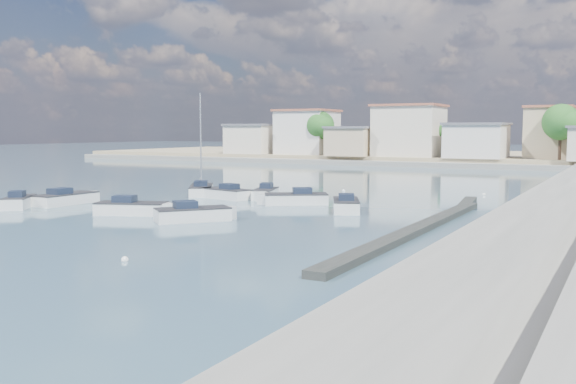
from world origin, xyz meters
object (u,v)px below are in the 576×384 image
object	(u,v)px
motorboat_f	(346,206)
motorboat_g	(265,194)
motorboat_c	(224,194)
sailboat	(201,190)
motorboat_a	(20,202)
motorboat_h	(135,209)
motorboat_d	(293,199)
motorboat_b	(197,215)
motorboat_e	(68,199)

from	to	relation	value
motorboat_f	motorboat_g	distance (m)	9.83
motorboat_c	sailboat	size ratio (longest dim) A/B	0.58
motorboat_a	motorboat_h	xyz separation A→B (m)	(10.12, 0.94, -0.00)
motorboat_d	motorboat_f	xyz separation A→B (m)	(5.14, -1.74, 0.00)
motorboat_a	motorboat_c	size ratio (longest dim) A/B	0.80
motorboat_c	motorboat_d	xyz separation A→B (m)	(6.98, -1.02, -0.00)
motorboat_b	motorboat_e	size ratio (longest dim) A/B	0.83
motorboat_f	motorboat_g	bearing A→B (deg)	155.54
motorboat_h	motorboat_b	bearing A→B (deg)	-4.51
motorboat_f	motorboat_c	bearing A→B (deg)	167.15
motorboat_e	motorboat_h	world-z (taller)	same
motorboat_b	motorboat_c	bearing A→B (deg)	116.84
motorboat_d	motorboat_e	distance (m)	17.11
motorboat_b	motorboat_e	distance (m)	14.38
motorboat_c	motorboat_d	world-z (taller)	same
sailboat	motorboat_d	bearing A→B (deg)	-14.98
motorboat_a	motorboat_e	distance (m)	3.56
motorboat_c	motorboat_g	distance (m)	3.43
motorboat_d	sailboat	size ratio (longest dim) A/B	0.56
motorboat_b	motorboat_e	xyz separation A→B (m)	(-14.11, 2.77, 0.00)
motorboat_f	motorboat_g	xyz separation A→B (m)	(-8.95, 4.07, 0.00)
motorboat_e	motorboat_f	xyz separation A→B (m)	(20.33, 6.15, -0.00)
motorboat_f	motorboat_g	size ratio (longest dim) A/B	1.05
sailboat	motorboat_g	bearing A→B (deg)	-4.14
motorboat_h	sailboat	bearing A→B (deg)	107.34
motorboat_e	motorboat_f	size ratio (longest dim) A/B	1.21
motorboat_b	sailboat	size ratio (longest dim) A/B	0.52
motorboat_a	motorboat_g	distance (m)	18.58
motorboat_g	motorboat_h	xyz separation A→B (m)	(-2.64, -12.56, -0.00)
motorboat_d	motorboat_c	bearing A→B (deg)	171.66
motorboat_c	motorboat_b	bearing A→B (deg)	-63.16
motorboat_e	sailboat	bearing A→B (deg)	66.46
motorboat_f	motorboat_h	xyz separation A→B (m)	(-11.59, -8.49, 0.00)
motorboat_e	motorboat_f	distance (m)	21.24
motorboat_g	motorboat_b	bearing A→B (deg)	-78.10
motorboat_b	motorboat_h	distance (m)	5.39
motorboat_a	motorboat_h	world-z (taller)	same
motorboat_b	motorboat_f	bearing A→B (deg)	55.12
motorboat_d	motorboat_f	distance (m)	5.43
motorboat_b	motorboat_c	size ratio (longest dim) A/B	0.90
motorboat_c	motorboat_d	size ratio (longest dim) A/B	1.04
motorboat_a	motorboat_d	distance (m)	19.98
motorboat_c	motorboat_f	distance (m)	12.43
motorboat_a	motorboat_g	world-z (taller)	same
motorboat_c	motorboat_d	bearing A→B (deg)	-8.34
motorboat_e	motorboat_h	bearing A→B (deg)	-15.00
motorboat_a	motorboat_c	xyz separation A→B (m)	(9.58, 12.20, 0.00)
motorboat_e	motorboat_g	size ratio (longest dim) A/B	1.27
motorboat_c	motorboat_f	size ratio (longest dim) A/B	1.11
motorboat_f	motorboat_g	world-z (taller)	same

